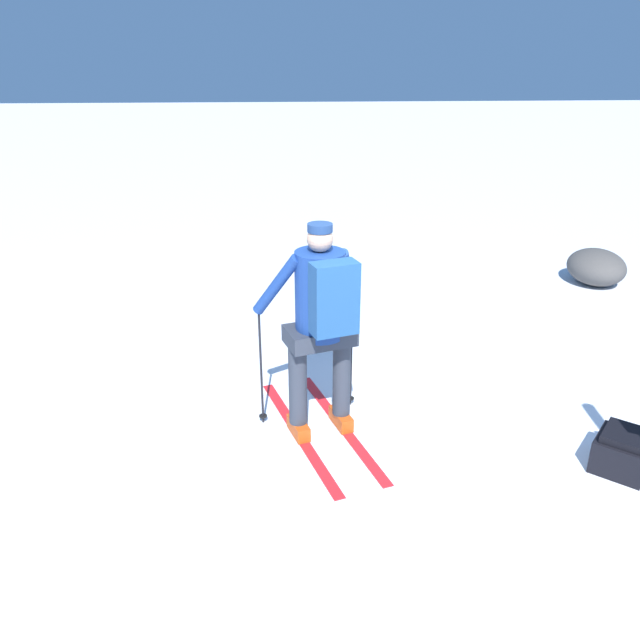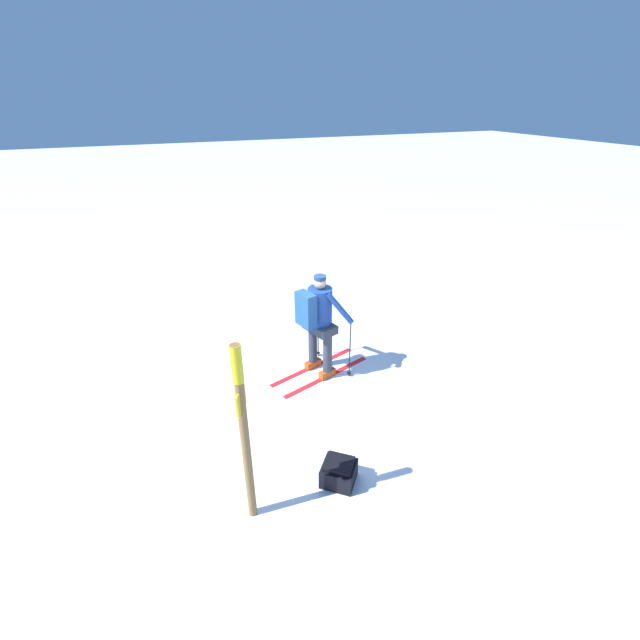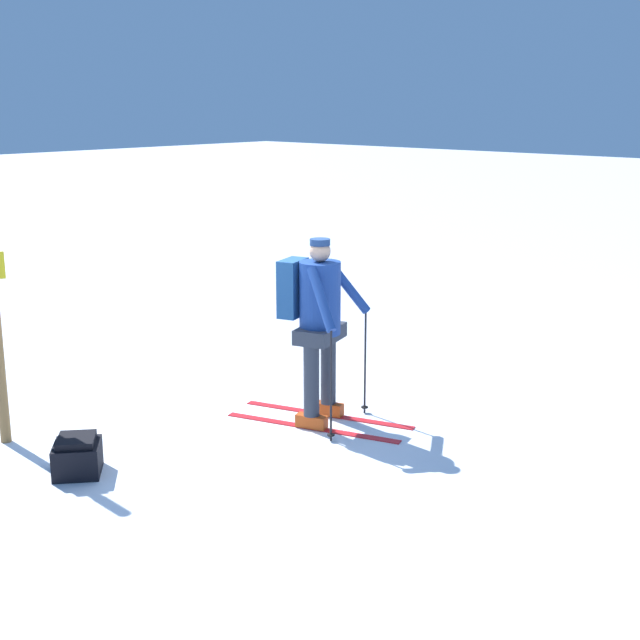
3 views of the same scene
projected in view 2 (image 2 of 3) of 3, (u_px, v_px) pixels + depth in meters
name	position (u px, v px, depth m)	size (l,w,h in m)	color
ground_plane	(306.00, 399.00, 6.76)	(80.00, 80.00, 0.00)	white
skier	(318.00, 318.00, 6.90)	(1.85, 1.04, 1.79)	red
dropped_backpack	(339.00, 472.00, 5.27)	(0.55, 0.55, 0.32)	black
trail_marker	(243.00, 425.00, 4.31)	(0.15, 0.22, 2.28)	olive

